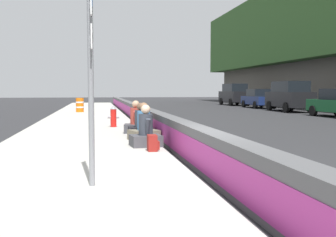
{
  "coord_description": "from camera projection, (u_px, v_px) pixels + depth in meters",
  "views": [
    {
      "loc": [
        -7.56,
        2.16,
        1.64
      ],
      "look_at": [
        3.9,
        0.08,
        0.8
      ],
      "focal_mm": 42.62,
      "sensor_mm": 36.0,
      "label": 1
    }
  ],
  "objects": [
    {
      "name": "seated_person_middle",
      "position": [
        144.0,
        128.0,
        11.9
      ],
      "size": [
        0.89,
        0.97,
        1.13
      ],
      "color": "#706651",
      "rests_on": "sidewalk_strip"
    },
    {
      "name": "fire_hydrant",
      "position": [
        113.0,
        116.0,
        16.1
      ],
      "size": [
        0.26,
        0.46,
        0.88
      ],
      "color": "red",
      "rests_on": "sidewalk_strip"
    },
    {
      "name": "parked_car_far",
      "position": [
        259.0,
        98.0,
        35.97
      ],
      "size": [
        4.54,
        2.03,
        1.71
      ],
      "color": "navy",
      "rests_on": "ground_plane"
    },
    {
      "name": "seated_person_rear",
      "position": [
        141.0,
        126.0,
        12.95
      ],
      "size": [
        0.69,
        0.78,
        1.08
      ],
      "color": "black",
      "rests_on": "sidewalk_strip"
    },
    {
      "name": "sidewalk_strip",
      "position": [
        70.0,
        174.0,
        7.45
      ],
      "size": [
        80.0,
        4.4,
        0.14
      ],
      "primitive_type": "cube",
      "color": "#B5B2A8",
      "rests_on": "ground_plane"
    },
    {
      "name": "parked_car_midline",
      "position": [
        289.0,
        96.0,
        29.96
      ],
      "size": [
        4.87,
        2.21,
        2.28
      ],
      "color": "black",
      "rests_on": "ground_plane"
    },
    {
      "name": "seated_person_foreground",
      "position": [
        146.0,
        133.0,
        10.6
      ],
      "size": [
        0.76,
        0.87,
        1.11
      ],
      "color": "#424247",
      "rests_on": "sidewalk_strip"
    },
    {
      "name": "construction_barrel",
      "position": [
        80.0,
        105.0,
        26.91
      ],
      "size": [
        0.54,
        0.54,
        0.95
      ],
      "color": "orange",
      "rests_on": "sidewalk_strip"
    },
    {
      "name": "ground_plane",
      "position": [
        207.0,
        172.0,
        7.92
      ],
      "size": [
        160.0,
        160.0,
        0.0
      ],
      "primitive_type": "plane",
      "color": "#2B2B2D",
      "rests_on": "ground"
    },
    {
      "name": "jersey_barrier",
      "position": [
        207.0,
        151.0,
        7.89
      ],
      "size": [
        76.0,
        0.45,
        0.85
      ],
      "color": "#545456",
      "rests_on": "ground_plane"
    },
    {
      "name": "route_sign_post",
      "position": [
        91.0,
        51.0,
        6.11
      ],
      "size": [
        0.44,
        0.09,
        3.6
      ],
      "color": "gray",
      "rests_on": "sidewalk_strip"
    },
    {
      "name": "parked_car_farther",
      "position": [
        234.0,
        94.0,
        42.22
      ],
      "size": [
        4.82,
        2.1,
        2.28
      ],
      "color": "black",
      "rests_on": "ground_plane"
    },
    {
      "name": "seated_person_far",
      "position": [
        136.0,
        123.0,
        13.92
      ],
      "size": [
        0.78,
        0.89,
        1.13
      ],
      "color": "#424247",
      "rests_on": "sidewalk_strip"
    },
    {
      "name": "backpack",
      "position": [
        153.0,
        143.0,
        9.77
      ],
      "size": [
        0.32,
        0.28,
        0.4
      ],
      "color": "maroon",
      "rests_on": "sidewalk_strip"
    }
  ]
}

